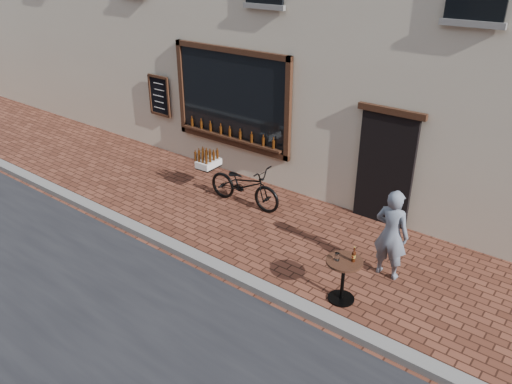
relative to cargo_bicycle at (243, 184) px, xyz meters
The scene contains 5 objects.
ground 2.49m from the cargo_bicycle, 73.64° to the right, with size 90.00×90.00×0.00m, color #4C2518.
kerb 2.29m from the cargo_bicycle, 72.21° to the right, with size 90.00×0.25×0.12m, color slate.
cargo_bicycle is the anchor object (origin of this frame).
bistro_table 3.57m from the cargo_bicycle, 25.63° to the right, with size 0.56×0.56×0.96m.
pedestrian 3.53m from the cargo_bicycle, ahead, with size 0.57×0.37×1.55m, color slate.
Camera 1 is at (5.29, -4.91, 4.91)m, focal length 35.00 mm.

